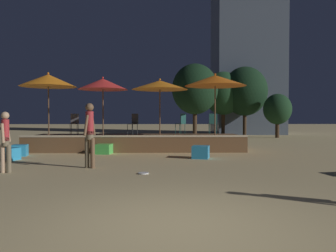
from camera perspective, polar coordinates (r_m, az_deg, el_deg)
The scene contains 22 objects.
ground_plane at distance 4.71m, azimuth 1.81°, elevation -17.04°, with size 120.00×120.00×0.00m, color tan.
wooden_deck at distance 14.99m, azimuth -5.46°, elevation -2.86°, with size 9.44×2.81×0.73m.
patio_umbrella_0 at distance 13.96m, azimuth -11.28°, elevation 7.15°, with size 2.06×2.06×3.17m.
patio_umbrella_1 at distance 13.82m, azimuth 8.21°, elevation 7.82°, with size 2.55×2.55×3.30m.
patio_umbrella_2 at distance 13.69m, azimuth -1.43°, elevation 7.13°, with size 2.35×2.35×3.09m.
patio_umbrella_3 at distance 14.49m, azimuth -20.13°, elevation 7.44°, with size 2.29×2.29×3.33m.
cube_seat_1 at distance 11.89m, azimuth 5.71°, elevation -4.54°, with size 0.71×0.71×0.45m.
cube_seat_2 at distance 13.51m, azimuth -11.10°, elevation -3.94°, with size 0.67×0.67×0.39m.
cube_seat_3 at distance 12.62m, azimuth -25.71°, elevation -4.40°, with size 0.59×0.59×0.42m.
cube_seat_4 at distance 13.78m, azimuth -24.41°, elevation -3.88°, with size 0.62×0.62×0.43m.
person_0 at distance 9.80m, azimuth -26.45°, elevation -2.23°, with size 0.29×0.49×1.64m.
person_1 at distance 9.84m, azimuth -13.49°, elevation -0.95°, with size 0.30×0.59×1.90m.
bistro_chair_0 at distance 14.32m, azimuth -5.98°, elevation 0.73°, with size 0.48×0.48×0.90m.
bistro_chair_1 at distance 14.78m, azimuth 7.83°, elevation 0.76°, with size 0.40×0.40×0.90m.
bistro_chair_2 at distance 14.53m, azimuth 2.42°, elevation 0.75°, with size 0.48×0.48×0.90m.
bistro_chair_3 at distance 15.21m, azimuth -15.97°, elevation 0.73°, with size 0.40×0.40×0.90m.
frisbee_disc at distance 8.72m, azimuth -4.30°, elevation -8.19°, with size 0.28×0.28×0.03m.
background_tree_0 at distance 24.46m, azimuth 18.52°, elevation 2.77°, with size 1.97×1.97×3.12m.
background_tree_1 at distance 26.09m, azimuth 13.24°, elevation 5.89°, with size 3.44×3.44×5.35m.
background_tree_2 at distance 25.99m, azimuth 9.60°, elevation 5.62°, with size 3.05×3.05×5.00m.
background_tree_3 at distance 22.07m, azimuth 4.71°, elevation 6.40°, with size 3.08×3.08×5.03m.
distant_building at distance 30.20m, azimuth 13.56°, elevation 13.07°, with size 5.65×4.66×15.00m.
Camera 1 is at (-0.24, -4.46, 1.51)m, focal length 35.00 mm.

